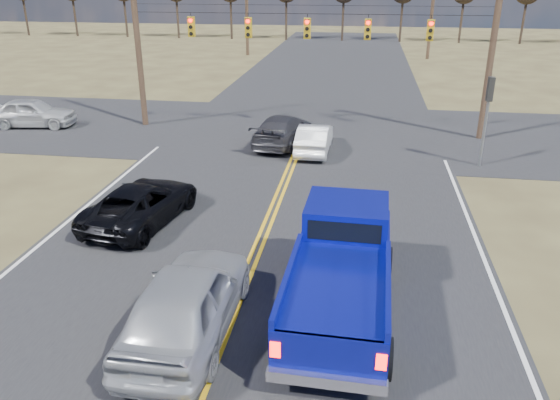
# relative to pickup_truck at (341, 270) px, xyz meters

# --- Properties ---
(ground) EXTENTS (160.00, 160.00, 0.00)m
(ground) POSITION_rel_pickup_truck_xyz_m (-2.67, -1.43, -1.16)
(ground) COLOR brown
(ground) RESTS_ON ground
(road_main) EXTENTS (14.00, 120.00, 0.02)m
(road_main) POSITION_rel_pickup_truck_xyz_m (-2.67, 8.57, -1.16)
(road_main) COLOR #28282B
(road_main) RESTS_ON ground
(road_cross) EXTENTS (120.00, 12.00, 0.02)m
(road_cross) POSITION_rel_pickup_truck_xyz_m (-2.67, 16.57, -1.16)
(road_cross) COLOR #28282B
(road_cross) RESTS_ON ground
(signal_gantry) EXTENTS (19.60, 4.83, 10.00)m
(signal_gantry) POSITION_rel_pickup_truck_xyz_m (-2.17, 16.36, 3.91)
(signal_gantry) COLOR #473323
(signal_gantry) RESTS_ON ground
(utility_poles) EXTENTS (19.60, 58.32, 10.00)m
(utility_poles) POSITION_rel_pickup_truck_xyz_m (-2.67, 15.57, 4.07)
(utility_poles) COLOR #473323
(utility_poles) RESTS_ON ground
(treeline) EXTENTS (87.00, 117.80, 7.40)m
(treeline) POSITION_rel_pickup_truck_xyz_m (-2.67, 25.54, 4.55)
(treeline) COLOR #33261C
(treeline) RESTS_ON ground
(pickup_truck) EXTENTS (2.70, 6.42, 2.38)m
(pickup_truck) POSITION_rel_pickup_truck_xyz_m (0.00, 0.00, 0.00)
(pickup_truck) COLOR black
(pickup_truck) RESTS_ON ground
(silver_suv) EXTENTS (2.15, 5.29, 1.80)m
(silver_suv) POSITION_rel_pickup_truck_xyz_m (-3.47, -1.49, -0.26)
(silver_suv) COLOR #B2B5BB
(silver_suv) RESTS_ON ground
(black_suv) EXTENTS (3.06, 5.27, 1.38)m
(black_suv) POSITION_rel_pickup_truck_xyz_m (-6.92, 4.33, -0.47)
(black_suv) COLOR black
(black_suv) RESTS_ON ground
(white_car_queue) EXTENTS (1.52, 4.14, 1.36)m
(white_car_queue) POSITION_rel_pickup_truck_xyz_m (-1.87, 13.02, -0.48)
(white_car_queue) COLOR white
(white_car_queue) RESTS_ON ground
(dgrey_car_queue) EXTENTS (2.75, 5.20, 1.44)m
(dgrey_car_queue) POSITION_rel_pickup_truck_xyz_m (-3.55, 14.07, -0.44)
(dgrey_car_queue) COLOR #3A393F
(dgrey_car_queue) RESTS_ON ground
(cross_car_west) EXTENTS (2.43, 4.78, 1.56)m
(cross_car_west) POSITION_rel_pickup_truck_xyz_m (-17.62, 15.27, -0.38)
(cross_car_west) COLOR silver
(cross_car_west) RESTS_ON ground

